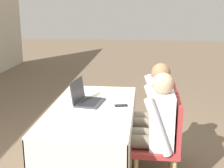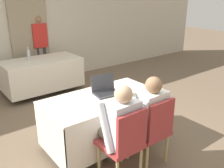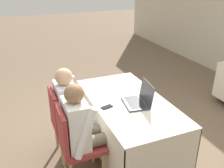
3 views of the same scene
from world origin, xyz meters
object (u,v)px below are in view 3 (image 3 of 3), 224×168
chair_near_right (75,142)px  person_checkered_shirt (73,107)px  chair_near_left (65,120)px  laptop (138,100)px  person_white_shirt (84,127)px  cell_phone (107,107)px

chair_near_right → person_checkered_shirt: size_ratio=0.78×
chair_near_left → chair_near_right: bearing=-180.0°
laptop → person_white_shirt: 0.72m
person_white_shirt → chair_near_left: bearing=12.8°
laptop → person_checkered_shirt: 0.79m
chair_near_right → person_checkered_shirt: 0.49m
chair_near_left → person_checkered_shirt: bearing=-90.0°
cell_phone → chair_near_right: (0.16, -0.43, -0.24)m
cell_phone → laptop: bearing=67.6°
person_checkered_shirt → person_white_shirt: same height
chair_near_left → person_checkered_shirt: size_ratio=0.78×
laptop → chair_near_left: bearing=-104.9°
laptop → person_white_shirt: size_ratio=0.34×
chair_near_left → person_checkered_shirt: 0.19m
chair_near_right → cell_phone: bearing=-69.0°
person_checkered_shirt → cell_phone: bearing=-131.6°
person_checkered_shirt → person_white_shirt: bearing=-180.0°
laptop → person_checkered_shirt: size_ratio=0.34×
laptop → chair_near_right: bearing=-73.9°
cell_phone → person_checkered_shirt: bearing=-146.2°
chair_near_left → chair_near_right: same height
chair_near_right → person_white_shirt: person_white_shirt is taller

